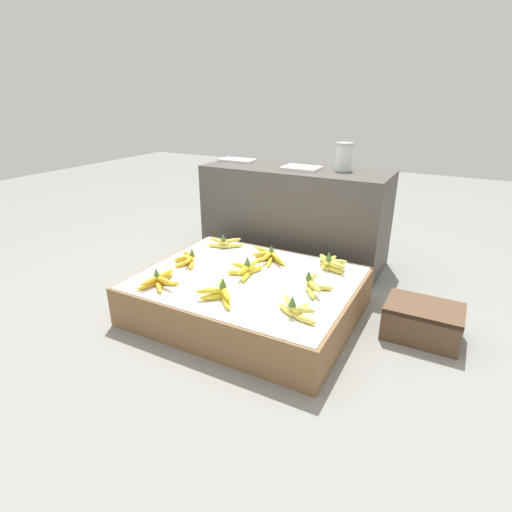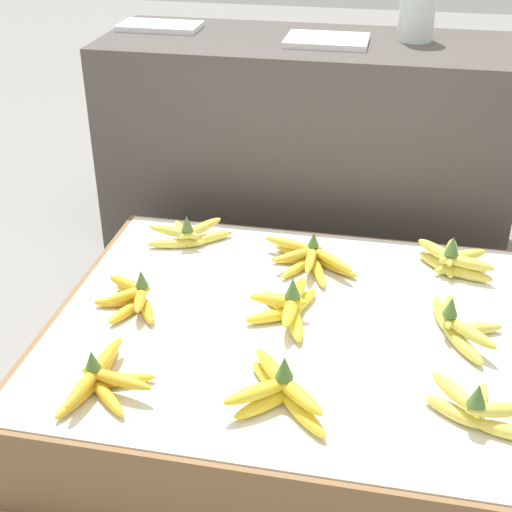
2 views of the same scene
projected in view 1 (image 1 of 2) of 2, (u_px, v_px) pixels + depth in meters
ground_plane at (248, 313)px, 2.31m from camera, size 10.00×10.00×0.00m
display_platform at (248, 295)px, 2.27m from camera, size 1.18×0.95×0.23m
back_vendor_table at (294, 215)px, 2.94m from camera, size 1.32×0.50×0.69m
wooden_crate at (422, 321)px, 2.05m from camera, size 0.37×0.26×0.18m
banana_bunch_front_left at (159, 280)px, 2.12m from camera, size 0.19×0.26×0.10m
banana_bunch_front_midleft at (221, 292)px, 1.98m from camera, size 0.23×0.22×0.11m
banana_bunch_front_midright at (296, 309)px, 1.83m from camera, size 0.23×0.17×0.11m
banana_bunch_middle_left at (188, 259)px, 2.38m from camera, size 0.18×0.18×0.10m
banana_bunch_middle_midleft at (246, 269)px, 2.24m from camera, size 0.17×0.23×0.11m
banana_bunch_middle_midright at (313, 284)px, 2.07m from camera, size 0.17×0.26×0.11m
banana_bunch_back_left at (225, 243)px, 2.64m from camera, size 0.24×0.17×0.10m
banana_bunch_back_midleft at (268, 256)px, 2.43m from camera, size 0.28×0.20×0.09m
banana_bunch_back_midright at (331, 264)px, 2.31m from camera, size 0.21×0.16×0.11m
glass_jar at (344, 157)px, 2.68m from camera, size 0.12×0.12×0.18m
foam_tray_white at (301, 168)px, 2.75m from camera, size 0.25×0.18×0.02m
foam_tray_dark at (238, 160)px, 3.07m from camera, size 0.27×0.15×0.02m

